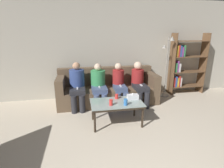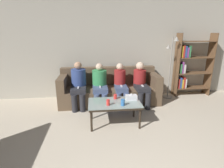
# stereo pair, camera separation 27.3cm
# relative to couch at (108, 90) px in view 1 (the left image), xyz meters

# --- Properties ---
(wall_back) EXTENTS (12.00, 0.06, 2.60)m
(wall_back) POSITION_rel_couch_xyz_m (0.00, 0.49, 0.98)
(wall_back) COLOR #B7B2A3
(wall_back) RESTS_ON ground_plane
(couch) EXTENTS (2.48, 0.85, 0.87)m
(couch) POSITION_rel_couch_xyz_m (0.00, 0.00, 0.00)
(couch) COLOR brown
(couch) RESTS_ON ground_plane
(coffee_table) EXTENTS (1.00, 0.59, 0.46)m
(coffee_table) POSITION_rel_couch_xyz_m (-0.02, -1.18, 0.09)
(coffee_table) COLOR #8C9E99
(coffee_table) RESTS_ON ground_plane
(cup_near_left) EXTENTS (0.07, 0.07, 0.10)m
(cup_near_left) POSITION_rel_couch_xyz_m (0.02, -1.00, 0.19)
(cup_near_left) COLOR red
(cup_near_left) RESTS_ON coffee_table
(cup_near_right) EXTENTS (0.07, 0.07, 0.12)m
(cup_near_right) POSITION_rel_couch_xyz_m (0.12, -1.35, 0.20)
(cup_near_right) COLOR #3372BF
(cup_near_right) RESTS_ON coffee_table
(cup_far_center) EXTENTS (0.06, 0.06, 0.11)m
(cup_far_center) POSITION_rel_couch_xyz_m (-0.15, -1.31, 0.20)
(cup_far_center) COLOR red
(cup_far_center) RESTS_ON coffee_table
(tissue_box) EXTENTS (0.22, 0.12, 0.13)m
(tissue_box) POSITION_rel_couch_xyz_m (0.33, -1.09, 0.19)
(tissue_box) COLOR white
(tissue_box) RESTS_ON coffee_table
(bookshelf) EXTENTS (1.01, 0.32, 1.73)m
(bookshelf) POSITION_rel_couch_xyz_m (2.25, 0.26, 0.53)
(bookshelf) COLOR brown
(bookshelf) RESTS_ON ground_plane
(standing_lamp) EXTENTS (0.31, 0.26, 1.65)m
(standing_lamp) POSITION_rel_couch_xyz_m (1.66, 0.12, 0.70)
(standing_lamp) COLOR gray
(standing_lamp) RESTS_ON ground_plane
(seated_person_left_end) EXTENTS (0.35, 0.67, 1.08)m
(seated_person_left_end) POSITION_rel_couch_xyz_m (-0.76, -0.21, 0.26)
(seated_person_left_end) COLOR #28282D
(seated_person_left_end) RESTS_ON ground_plane
(seated_person_mid_left) EXTENTS (0.35, 0.68, 1.03)m
(seated_person_mid_left) POSITION_rel_couch_xyz_m (-0.25, -0.22, 0.24)
(seated_person_mid_left) COLOR #47567A
(seated_person_mid_left) RESTS_ON ground_plane
(seated_person_mid_right) EXTENTS (0.31, 0.63, 1.03)m
(seated_person_mid_right) POSITION_rel_couch_xyz_m (0.25, -0.24, 0.22)
(seated_person_mid_right) COLOR #47567A
(seated_person_mid_right) RESTS_ON ground_plane
(seated_person_right_end) EXTENTS (0.31, 0.70, 1.05)m
(seated_person_right_end) POSITION_rel_couch_xyz_m (0.76, -0.25, 0.24)
(seated_person_right_end) COLOR #28282D
(seated_person_right_end) RESTS_ON ground_plane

